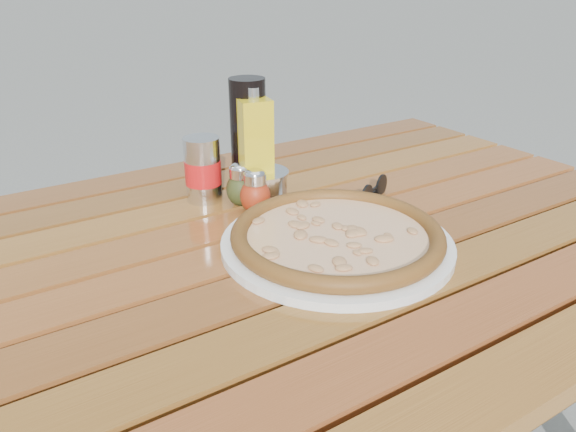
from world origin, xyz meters
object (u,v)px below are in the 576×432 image
pizza (337,235)px  oregano_shaker (241,185)px  parmesan_tin (263,186)px  sunglasses (373,192)px  soda_can (203,170)px  table (294,278)px  plate (337,244)px  dark_bottle (248,138)px  pepper_shaker (255,192)px  olive_oil_cruet (255,150)px

pizza → oregano_shaker: (-0.04, 0.23, 0.02)m
parmesan_tin → sunglasses: parmesan_tin is taller
soda_can → parmesan_tin: soda_can is taller
table → parmesan_tin: parmesan_tin is taller
plate → dark_bottle: dark_bottle is taller
table → plate: (0.03, -0.07, 0.08)m
pizza → soda_can: size_ratio=2.96×
table → soda_can: (-0.05, 0.22, 0.13)m
plate → oregano_shaker: size_ratio=4.39×
pizza → dark_bottle: dark_bottle is taller
plate → pepper_shaker: size_ratio=4.39×
pepper_shaker → olive_oil_cruet: bearing=59.4°
table → plate: size_ratio=3.89×
plate → soda_can: soda_can is taller
oregano_shaker → plate: bearing=-79.3°
pepper_shaker → soda_can: soda_can is taller
dark_bottle → soda_can: size_ratio=1.83×
pepper_shaker → table: bearing=-88.9°
dark_bottle → sunglasses: size_ratio=2.07×
table → pepper_shaker: (-0.00, 0.12, 0.11)m
parmesan_tin → plate: bearing=-89.5°
oregano_shaker → parmesan_tin: 0.04m
table → oregano_shaker: oregano_shaker is taller
table → oregano_shaker: bearing=93.0°
sunglasses → dark_bottle: bearing=116.1°
olive_oil_cruet → sunglasses: 0.23m
plate → olive_oil_cruet: size_ratio=1.71×
pizza → sunglasses: 0.21m
table → soda_can: 0.27m
dark_bottle → parmesan_tin: bearing=-86.2°
oregano_shaker → soda_can: size_ratio=0.68×
sunglasses → olive_oil_cruet: bearing=123.5°
soda_can → parmesan_tin: (0.09, -0.07, -0.03)m
dark_bottle → sunglasses: (0.18, -0.15, -0.09)m
plate → soda_can: 0.31m
pizza → olive_oil_cruet: (-0.01, 0.24, 0.07)m
table → soda_can: soda_can is taller
pepper_shaker → dark_bottle: bearing=67.5°
olive_oil_cruet → pizza: bearing=-87.6°
table → plate: 0.11m
plate → dark_bottle: size_ratio=1.64×
oregano_shaker → parmesan_tin: oregano_shaker is taller
pepper_shaker → dark_bottle: dark_bottle is taller
plate → pizza: (0.00, -0.00, 0.02)m
olive_oil_cruet → dark_bottle: bearing=80.9°
soda_can → olive_oil_cruet: (0.08, -0.05, 0.04)m
pepper_shaker → soda_can: bearing=117.8°
soda_can → sunglasses: bearing=-32.7°
pizza → parmesan_tin: parmesan_tin is taller
oregano_shaker → sunglasses: size_ratio=0.77×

